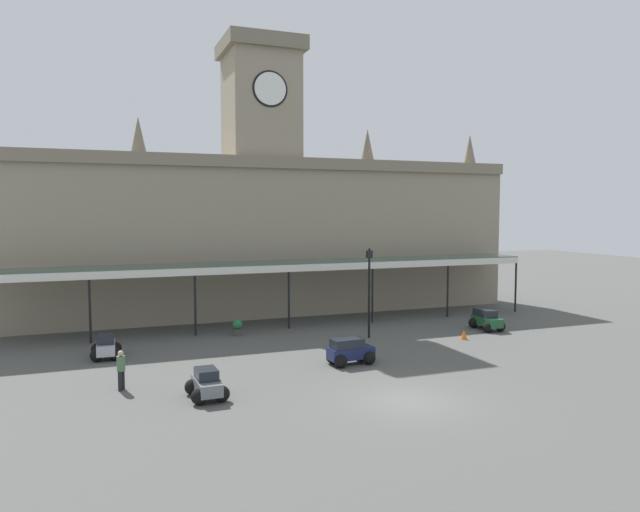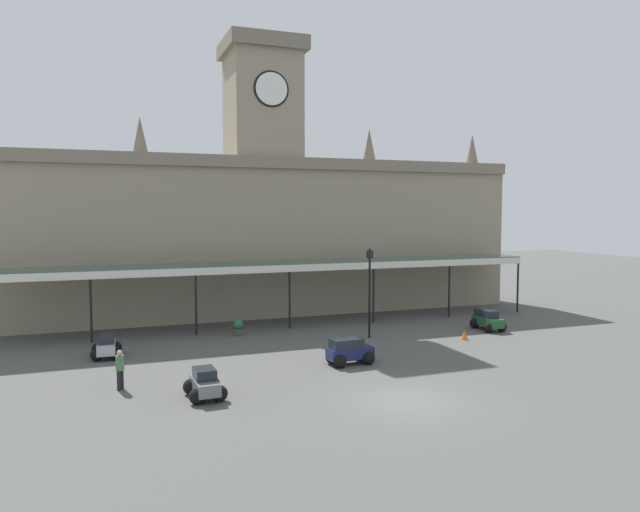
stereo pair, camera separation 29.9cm
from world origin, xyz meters
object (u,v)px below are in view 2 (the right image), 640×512
(traffic_cone, at_px, (465,335))
(planter_near_kerb, at_px, (238,327))
(car_navy_estate, at_px, (349,353))
(car_grey_sedan, at_px, (205,385))
(victorian_lamppost, at_px, (370,283))
(car_green_estate, at_px, (488,321))
(car_silver_sedan, at_px, (106,348))
(pedestrian_beside_cars, at_px, (120,368))

(traffic_cone, distance_m, planter_near_kerb, 13.33)
(car_navy_estate, xyz_separation_m, car_grey_sedan, (-7.45, -2.77, -0.06))
(victorian_lamppost, distance_m, planter_near_kerb, 8.30)
(car_green_estate, bearing_deg, car_grey_sedan, -158.58)
(car_navy_estate, height_order, planter_near_kerb, car_navy_estate)
(car_silver_sedan, relative_size, car_grey_sedan, 1.00)
(traffic_cone, bearing_deg, car_silver_sedan, 171.79)
(car_grey_sedan, bearing_deg, victorian_lamppost, 35.74)
(victorian_lamppost, height_order, planter_near_kerb, victorian_lamppost)
(car_green_estate, relative_size, planter_near_kerb, 2.38)
(car_silver_sedan, bearing_deg, car_green_estate, -2.26)
(car_grey_sedan, height_order, traffic_cone, car_grey_sedan)
(planter_near_kerb, bearing_deg, pedestrian_beside_cars, -128.09)
(planter_near_kerb, bearing_deg, traffic_cone, -25.37)
(car_silver_sedan, xyz_separation_m, pedestrian_beside_cars, (0.51, -5.95, 0.41))
(pedestrian_beside_cars, relative_size, victorian_lamppost, 0.32)
(victorian_lamppost, height_order, traffic_cone, victorian_lamppost)
(car_silver_sedan, relative_size, planter_near_kerb, 2.16)
(victorian_lamppost, xyz_separation_m, traffic_cone, (4.97, -2.36, -2.97))
(car_navy_estate, bearing_deg, traffic_cone, 17.77)
(car_navy_estate, distance_m, car_grey_sedan, 7.95)
(car_silver_sedan, height_order, car_navy_estate, car_navy_estate)
(car_green_estate, xyz_separation_m, car_grey_sedan, (-18.84, -7.39, -0.06))
(car_grey_sedan, height_order, pedestrian_beside_cars, pedestrian_beside_cars)
(car_green_estate, distance_m, car_grey_sedan, 20.24)
(car_grey_sedan, bearing_deg, car_navy_estate, 20.43)
(pedestrian_beside_cars, xyz_separation_m, planter_near_kerb, (6.94, 8.85, -0.42))
(car_silver_sedan, height_order, car_grey_sedan, same)
(pedestrian_beside_cars, distance_m, planter_near_kerb, 11.26)
(car_green_estate, relative_size, car_navy_estate, 0.99)
(car_green_estate, height_order, victorian_lamppost, victorian_lamppost)
(planter_near_kerb, bearing_deg, victorian_lamppost, -25.31)
(pedestrian_beside_cars, bearing_deg, car_navy_estate, 2.42)
(car_silver_sedan, bearing_deg, car_navy_estate, -26.41)
(car_green_estate, xyz_separation_m, car_navy_estate, (-11.39, -4.62, 0.00))
(car_navy_estate, bearing_deg, pedestrian_beside_cars, -177.58)
(victorian_lamppost, xyz_separation_m, planter_near_kerb, (-7.08, 3.35, -2.77))
(car_grey_sedan, height_order, planter_near_kerb, car_grey_sedan)
(car_silver_sedan, distance_m, victorian_lamppost, 14.79)
(car_silver_sedan, height_order, pedestrian_beside_cars, pedestrian_beside_cars)
(traffic_cone, xyz_separation_m, planter_near_kerb, (-12.05, 5.71, 0.20))
(pedestrian_beside_cars, bearing_deg, victorian_lamppost, 21.44)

